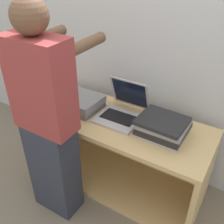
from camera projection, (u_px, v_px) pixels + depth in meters
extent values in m
plane|color=#756B5B|center=(99.00, 203.00, 2.13)|extent=(12.00, 12.00, 0.00)
cube|color=silver|center=(145.00, 34.00, 1.97)|extent=(8.00, 0.05, 2.40)
cube|color=tan|center=(118.00, 122.00, 1.99)|extent=(1.43, 0.57, 0.04)
cube|color=tan|center=(117.00, 178.00, 2.33)|extent=(1.43, 0.57, 0.04)
cube|color=tan|center=(54.00, 126.00, 2.47)|extent=(0.04, 0.57, 0.58)
cube|color=tan|center=(202.00, 187.00, 1.85)|extent=(0.04, 0.57, 0.58)
cube|color=tan|center=(133.00, 135.00, 2.35)|extent=(1.36, 0.04, 0.58)
cube|color=#B7B7BC|center=(118.00, 119.00, 1.98)|extent=(0.32, 0.27, 0.02)
cube|color=black|center=(119.00, 117.00, 1.98)|extent=(0.26, 0.15, 0.00)
cube|color=#B7B7BC|center=(130.00, 93.00, 2.04)|extent=(0.32, 0.10, 0.26)
cube|color=black|center=(130.00, 93.00, 2.03)|extent=(0.28, 0.08, 0.22)
cube|color=slate|center=(80.00, 106.00, 2.13)|extent=(0.33, 0.28, 0.03)
cube|color=gray|center=(80.00, 103.00, 2.11)|extent=(0.32, 0.27, 0.03)
cube|color=gray|center=(80.00, 101.00, 2.10)|extent=(0.32, 0.27, 0.03)
cube|color=gray|center=(80.00, 98.00, 2.08)|extent=(0.33, 0.28, 0.03)
cube|color=#B7B7BC|center=(162.00, 133.00, 1.83)|extent=(0.32, 0.27, 0.03)
cube|color=#232326|center=(162.00, 130.00, 1.81)|extent=(0.32, 0.27, 0.03)
cube|color=#232326|center=(164.00, 127.00, 1.79)|extent=(0.32, 0.27, 0.03)
cube|color=gray|center=(163.00, 124.00, 1.78)|extent=(0.32, 0.27, 0.03)
cube|color=#232326|center=(162.00, 121.00, 1.77)|extent=(0.33, 0.28, 0.03)
cube|color=#2D3342|center=(55.00, 168.00, 1.93)|extent=(0.34, 0.20, 0.76)
cube|color=#993838|center=(41.00, 86.00, 1.56)|extent=(0.40, 0.20, 0.60)
sphere|color=brown|center=(29.00, 16.00, 1.34)|extent=(0.21, 0.21, 0.21)
cylinder|color=brown|center=(47.00, 36.00, 1.70)|extent=(0.07, 0.32, 0.07)
cylinder|color=brown|center=(87.00, 44.00, 1.56)|extent=(0.07, 0.32, 0.07)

